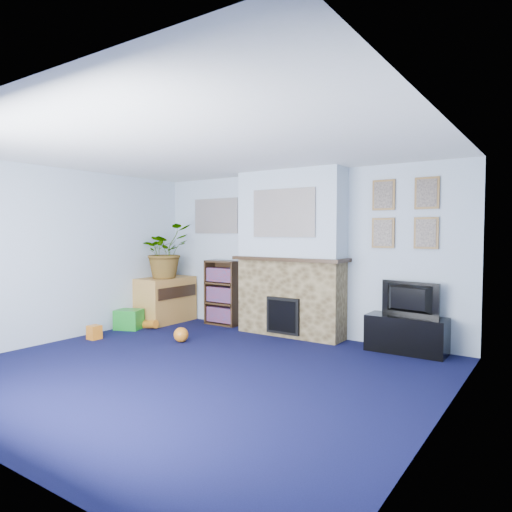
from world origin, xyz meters
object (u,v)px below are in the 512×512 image
Objects in this scene: bookshelf at (223,294)px; sideboard at (166,301)px; tv_stand at (406,335)px; television at (407,299)px.

sideboard is (-0.94, -0.37, -0.15)m from bookshelf.
tv_stand is 3.94m from sideboard.
television is (0.00, 0.02, 0.45)m from tv_stand.
bookshelf is (-2.98, 0.06, -0.17)m from television.
sideboard is (-3.92, -0.32, -0.32)m from television.
tv_stand is 1.30× the size of television.
sideboard is at bearing 12.94° from television.
tv_stand is 0.92× the size of bookshelf.
television is at bearing -1.08° from bookshelf.
bookshelf reaches higher than sideboard.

